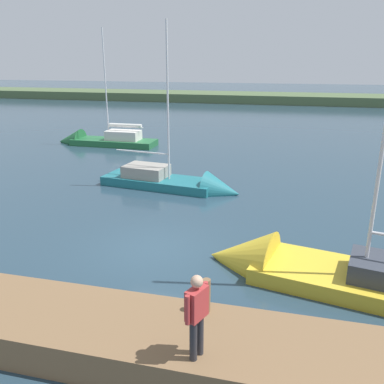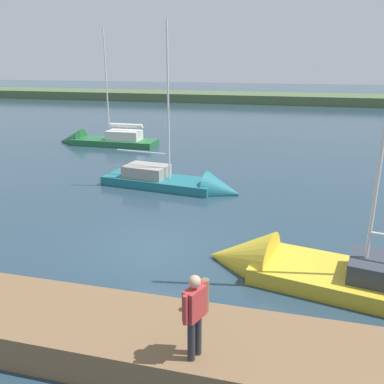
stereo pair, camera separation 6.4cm
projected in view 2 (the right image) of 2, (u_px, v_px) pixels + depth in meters
name	position (u px, v px, depth m)	size (l,w,h in m)	color
ground_plane	(153.00, 249.00, 13.51)	(200.00, 200.00, 0.00)	#263D4C
far_shoreline	(267.00, 102.00, 59.79)	(180.00, 8.00, 2.40)	#4C603D
dock_pier	(79.00, 329.00, 8.91)	(26.42, 2.24, 0.77)	brown
mooring_post_near	(205.00, 295.00, 8.78)	(0.18, 0.18, 0.76)	brown
sailboat_far_right	(181.00, 186.00, 19.77)	(7.06, 2.71, 8.50)	#1E6B75
sailboat_inner_slip	(99.00, 142.00, 30.07)	(7.52, 2.04, 8.93)	#236638
sailboat_behind_pier	(314.00, 274.00, 11.58)	(8.37, 3.76, 9.84)	gold
person_on_dock	(195.00, 311.00, 7.23)	(0.37, 0.60, 1.67)	#28282D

